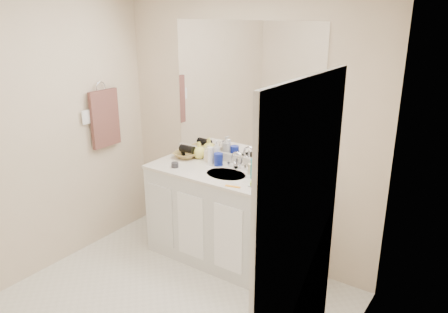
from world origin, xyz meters
The scene contains 28 objects.
wall_back centered at (0.00, 1.30, 1.20)m, with size 2.60×0.02×2.40m, color beige.
wall_left centered at (-1.30, 0.00, 1.20)m, with size 0.02×2.60×2.40m, color beige.
wall_right centered at (1.30, 0.00, 1.20)m, with size 0.02×2.60×2.40m, color beige.
vanity_cabinet centered at (0.00, 1.02, 0.42)m, with size 1.50×0.55×0.85m, color silver.
countertop centered at (0.00, 1.02, 0.86)m, with size 1.52×0.57×0.03m, color silver.
backsplash centered at (0.00, 1.29, 0.92)m, with size 1.52×0.03×0.08m, color silver.
sink_basin centered at (0.00, 1.00, 0.87)m, with size 0.37×0.37×0.02m, color silver.
faucet centered at (0.00, 1.18, 0.94)m, with size 0.02×0.02×0.11m, color silver.
mirror centered at (0.00, 1.29, 1.56)m, with size 1.48×0.01×1.20m, color white.
blue_mug centered at (-0.18, 1.15, 0.94)m, with size 0.08×0.08×0.11m, color #16279C.
tan_cup centered at (0.18, 1.14, 0.93)m, with size 0.07×0.07×0.09m, color beige.
toothbrush centered at (0.19, 1.14, 1.03)m, with size 0.01×0.01×0.19m, color #FE4387.
mouthwash_bottle centered at (0.25, 1.06, 0.96)m, with size 0.07×0.07×0.17m, color #0DA2A5.
clear_pump_bottle centered at (0.50, 1.16, 0.97)m, with size 0.07×0.07×0.19m, color silver.
soap_dish centered at (0.35, 0.91, 0.89)m, with size 0.09×0.07×0.01m, color silver.
green_soap centered at (0.35, 0.91, 0.90)m, with size 0.07×0.05×0.02m, color #A9D233.
orange_comb centered at (0.21, 0.80, 0.88)m, with size 0.13×0.03×0.01m, color orange.
dark_jar centered at (-0.48, 0.88, 0.90)m, with size 0.07×0.07×0.05m, color #2A2A30.
extra_white_bottle centered at (-0.27, 1.14, 0.96)m, with size 0.05×0.05×0.16m, color white.
soap_bottle_white centered at (-0.25, 1.21, 0.99)m, with size 0.08×0.08×0.21m, color silver.
soap_bottle_cream centered at (-0.33, 1.20, 0.96)m, with size 0.07×0.07×0.15m, color beige.
soap_bottle_yellow centered at (-0.45, 1.21, 0.96)m, with size 0.13×0.13×0.16m, color #FBF361.
wicker_basket centered at (-0.57, 1.15, 0.91)m, with size 0.23×0.23×0.06m, color #A48342.
hair_dryer centered at (-0.55, 1.15, 0.97)m, with size 0.07×0.07×0.15m, color black.
towel_ring centered at (-1.27, 0.77, 1.55)m, with size 0.11×0.11×0.01m, color silver.
hand_towel centered at (-1.25, 0.77, 1.25)m, with size 0.04×0.32×0.55m, color #472A26.
switch_plate centered at (-1.27, 0.57, 1.30)m, with size 0.01×0.09×0.13m, color white.
door centered at (1.29, -0.30, 1.00)m, with size 0.02×0.82×2.00m, color silver.
Camera 1 is at (2.00, -1.93, 2.26)m, focal length 35.00 mm.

